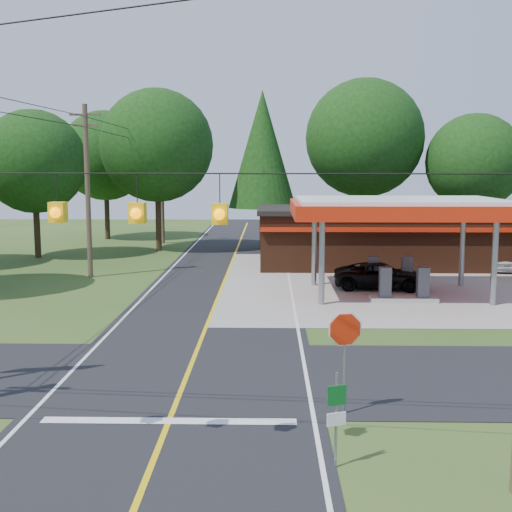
{
  "coord_description": "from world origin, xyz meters",
  "views": [
    {
      "loc": [
        2.54,
        -19.11,
        6.42
      ],
      "look_at": [
        2.0,
        7.0,
        2.8
      ],
      "focal_mm": 45.0,
      "sensor_mm": 36.0,
      "label": 1
    }
  ],
  "objects_px": {
    "gas_canopy": "(399,211)",
    "suv_car": "(381,276)",
    "octagonal_stop_sign": "(345,337)",
    "sedan_car": "(499,260)"
  },
  "relations": [
    {
      "from": "gas_canopy",
      "to": "suv_car",
      "type": "xyz_separation_m",
      "value": [
        -0.5,
        1.5,
        -3.57
      ]
    },
    {
      "from": "gas_canopy",
      "to": "octagonal_stop_sign",
      "type": "bearing_deg",
      "value": -105.69
    },
    {
      "from": "gas_canopy",
      "to": "sedan_car",
      "type": "bearing_deg",
      "value": 45.0
    },
    {
      "from": "suv_car",
      "to": "octagonal_stop_sign",
      "type": "relative_size",
      "value": 1.8
    },
    {
      "from": "gas_canopy",
      "to": "octagonal_stop_sign",
      "type": "height_order",
      "value": "gas_canopy"
    },
    {
      "from": "octagonal_stop_sign",
      "to": "suv_car",
      "type": "bearing_deg",
      "value": 77.14
    },
    {
      "from": "suv_car",
      "to": "sedan_car",
      "type": "relative_size",
      "value": 1.29
    },
    {
      "from": "suv_car",
      "to": "sedan_car",
      "type": "distance_m",
      "value": 10.7
    },
    {
      "from": "gas_canopy",
      "to": "sedan_car",
      "type": "relative_size",
      "value": 2.74
    },
    {
      "from": "suv_car",
      "to": "octagonal_stop_sign",
      "type": "height_order",
      "value": "octagonal_stop_sign"
    }
  ]
}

